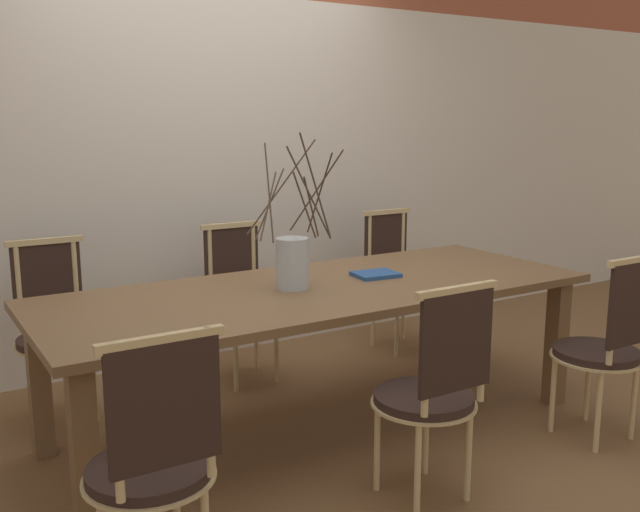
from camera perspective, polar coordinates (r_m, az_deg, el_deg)
The scene contains 11 objects.
ground_plane at distance 3.71m, azimuth 0.00°, elevation -13.46°, with size 16.00×16.00×0.00m, color brown.
wall_rear at distance 4.59m, azimuth -9.22°, elevation 11.68°, with size 12.00×0.06×3.20m.
dining_table at distance 3.49m, azimuth 0.00°, elevation -3.72°, with size 2.71×1.03×0.73m.
chair_near_leftend at distance 2.37m, azimuth -13.15°, elevation -15.48°, with size 0.43×0.43×0.92m.
chair_near_left at distance 2.90m, azimuth 8.99°, elevation -10.32°, with size 0.43×0.43×0.92m.
chair_near_center at distance 3.66m, azimuth 21.94°, elevation -6.46°, with size 0.43×0.43×0.92m.
chair_far_leftend at distance 3.91m, azimuth -20.41°, elevation -5.23°, with size 0.43×0.43×0.92m.
chair_far_left at distance 4.23m, azimuth -6.30°, elevation -3.39°, with size 0.43×0.43×0.92m.
chair_far_center at distance 4.82m, azimuth 6.13°, elevation -1.60°, with size 0.43×0.43×0.92m.
vase_centerpiece at distance 3.40m, azimuth -2.22°, elevation -0.34°, with size 0.39×0.40×0.74m.
book_stack at distance 3.69m, azimuth 4.47°, elevation -1.48°, with size 0.24×0.20×0.02m.
Camera 1 is at (-1.78, -2.87, 1.54)m, focal length 40.00 mm.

